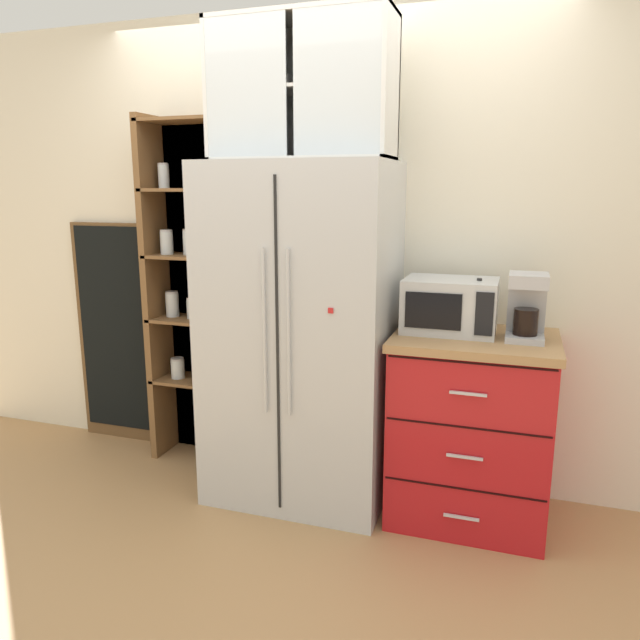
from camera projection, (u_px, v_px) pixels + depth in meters
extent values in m
plane|color=tan|center=(301.00, 492.00, 3.27)|extent=(10.82, 10.82, 0.00)
cube|color=silver|center=(324.00, 250.00, 3.36)|extent=(5.11, 0.10, 2.55)
cube|color=silver|center=(302.00, 335.00, 3.10)|extent=(0.93, 0.65, 1.74)
cube|color=black|center=(277.00, 351.00, 2.80)|extent=(0.01, 0.01, 1.61)
cylinder|color=silver|center=(264.00, 332.00, 2.79)|extent=(0.02, 0.02, 0.79)
cylinder|color=silver|center=(288.00, 334.00, 2.75)|extent=(0.02, 0.02, 0.79)
cube|color=red|center=(331.00, 311.00, 2.67)|extent=(0.02, 0.01, 0.02)
cube|color=brown|center=(203.00, 291.00, 3.63)|extent=(0.55, 0.04, 2.02)
cube|color=brown|center=(156.00, 292.00, 3.57)|extent=(0.04, 0.25, 2.02)
cube|color=brown|center=(228.00, 297.00, 3.42)|extent=(0.04, 0.25, 2.02)
cube|color=brown|center=(195.00, 381.00, 3.61)|extent=(0.49, 0.25, 0.02)
cylinder|color=silver|center=(178.00, 369.00, 3.62)|extent=(0.08, 0.08, 0.11)
cylinder|color=#E0C67F|center=(178.00, 372.00, 3.62)|extent=(0.07, 0.07, 0.08)
cylinder|color=#B2B2B7|center=(177.00, 359.00, 3.61)|extent=(0.08, 0.08, 0.01)
cylinder|color=silver|center=(212.00, 370.00, 3.56)|extent=(0.07, 0.07, 0.13)
cylinder|color=#CCB78C|center=(212.00, 373.00, 3.57)|extent=(0.06, 0.06, 0.09)
cylinder|color=#B2B2B7|center=(211.00, 359.00, 3.55)|extent=(0.06, 0.06, 0.01)
cube|color=brown|center=(192.00, 320.00, 3.53)|extent=(0.49, 0.25, 0.02)
cylinder|color=silver|center=(172.00, 305.00, 3.57)|extent=(0.08, 0.08, 0.14)
cylinder|color=beige|center=(173.00, 308.00, 3.57)|extent=(0.07, 0.07, 0.09)
cylinder|color=#B2B2B7|center=(172.00, 292.00, 3.55)|extent=(0.07, 0.07, 0.01)
cylinder|color=silver|center=(192.00, 309.00, 3.51)|extent=(0.06, 0.06, 0.11)
cylinder|color=brown|center=(192.00, 312.00, 3.51)|extent=(0.05, 0.05, 0.08)
cylinder|color=#B2B2B7|center=(191.00, 298.00, 3.50)|extent=(0.06, 0.06, 0.01)
cylinder|color=silver|center=(213.00, 310.00, 3.47)|extent=(0.06, 0.06, 0.12)
cylinder|color=#382316|center=(213.00, 313.00, 3.48)|extent=(0.05, 0.05, 0.08)
cylinder|color=#B2B2B7|center=(212.00, 298.00, 3.46)|extent=(0.06, 0.06, 0.01)
cube|color=brown|center=(189.00, 256.00, 3.45)|extent=(0.49, 0.25, 0.02)
cylinder|color=silver|center=(167.00, 243.00, 3.46)|extent=(0.07, 0.07, 0.13)
cylinder|color=#B77A38|center=(167.00, 246.00, 3.46)|extent=(0.06, 0.06, 0.09)
cylinder|color=#B2B2B7|center=(166.00, 231.00, 3.44)|extent=(0.07, 0.07, 0.01)
cylinder|color=silver|center=(190.00, 243.00, 3.43)|extent=(0.08, 0.08, 0.14)
cylinder|color=white|center=(190.00, 247.00, 3.44)|extent=(0.07, 0.07, 0.09)
cylinder|color=#B2B2B7|center=(189.00, 230.00, 3.42)|extent=(0.07, 0.07, 0.01)
cylinder|color=silver|center=(211.00, 247.00, 3.39)|extent=(0.08, 0.08, 0.10)
cylinder|color=white|center=(211.00, 249.00, 3.39)|extent=(0.07, 0.07, 0.07)
cylinder|color=#B2B2B7|center=(211.00, 237.00, 3.38)|extent=(0.08, 0.08, 0.01)
cube|color=brown|center=(186.00, 190.00, 3.37)|extent=(0.49, 0.25, 0.02)
cylinder|color=silver|center=(164.00, 177.00, 3.40)|extent=(0.06, 0.06, 0.13)
cylinder|color=#2D2D2D|center=(164.00, 180.00, 3.41)|extent=(0.05, 0.05, 0.09)
cylinder|color=#B2B2B7|center=(163.00, 164.00, 3.39)|extent=(0.06, 0.06, 0.01)
cube|color=brown|center=(183.00, 120.00, 3.29)|extent=(0.49, 0.25, 0.02)
cube|color=red|center=(470.00, 431.00, 2.95)|extent=(0.74, 0.59, 0.89)
cube|color=tan|center=(476.00, 340.00, 2.85)|extent=(0.77, 0.62, 0.04)
cube|color=black|center=(463.00, 489.00, 2.71)|extent=(0.72, 0.00, 0.01)
cube|color=silver|center=(461.00, 517.00, 2.73)|extent=(0.16, 0.01, 0.01)
cube|color=black|center=(466.00, 428.00, 2.65)|extent=(0.72, 0.00, 0.01)
cube|color=silver|center=(465.00, 457.00, 2.67)|extent=(0.16, 0.01, 0.01)
cube|color=black|center=(470.00, 363.00, 2.58)|extent=(0.72, 0.00, 0.01)
cube|color=silver|center=(468.00, 394.00, 2.60)|extent=(0.16, 0.01, 0.01)
cube|color=silver|center=(450.00, 305.00, 2.91)|extent=(0.44, 0.32, 0.26)
cube|color=black|center=(433.00, 311.00, 2.77)|extent=(0.26, 0.01, 0.17)
cube|color=black|center=(484.00, 314.00, 2.70)|extent=(0.08, 0.01, 0.20)
cube|color=#B7B7BC|center=(524.00, 337.00, 2.76)|extent=(0.17, 0.20, 0.03)
cube|color=#B7B7BC|center=(527.00, 306.00, 2.80)|extent=(0.17, 0.06, 0.30)
cube|color=#B7B7BC|center=(529.00, 280.00, 2.70)|extent=(0.17, 0.20, 0.06)
cylinder|color=black|center=(526.00, 322.00, 2.73)|extent=(0.11, 0.11, 0.12)
cylinder|color=navy|center=(477.00, 325.00, 2.89)|extent=(0.08, 0.08, 0.09)
torus|color=navy|center=(488.00, 325.00, 2.87)|extent=(0.05, 0.01, 0.05)
cylinder|color=#2D2D33|center=(476.00, 326.00, 2.84)|extent=(0.08, 0.08, 0.10)
torus|color=#2D2D33|center=(487.00, 326.00, 2.82)|extent=(0.05, 0.01, 0.05)
cylinder|color=navy|center=(477.00, 315.00, 2.86)|extent=(0.06, 0.06, 0.19)
cone|color=navy|center=(479.00, 294.00, 2.84)|extent=(0.06, 0.06, 0.04)
cylinder|color=navy|center=(479.00, 288.00, 2.83)|extent=(0.02, 0.02, 0.07)
cylinder|color=black|center=(479.00, 280.00, 2.82)|extent=(0.02, 0.02, 0.01)
cube|color=silver|center=(312.00, 94.00, 3.00)|extent=(0.89, 0.02, 0.67)
cube|color=silver|center=(301.00, 16.00, 2.79)|extent=(0.89, 0.32, 0.02)
cube|color=silver|center=(302.00, 159.00, 2.93)|extent=(0.89, 0.32, 0.02)
cube|color=silver|center=(220.00, 94.00, 3.00)|extent=(0.02, 0.32, 0.67)
cube|color=silver|center=(391.00, 85.00, 2.73)|extent=(0.02, 0.32, 0.67)
cube|color=silver|center=(301.00, 89.00, 2.86)|extent=(0.86, 0.30, 0.02)
cube|color=silver|center=(245.00, 87.00, 2.79)|extent=(0.41, 0.01, 0.63)
cube|color=silver|center=(337.00, 81.00, 2.65)|extent=(0.41, 0.01, 0.63)
cylinder|color=silver|center=(244.00, 158.00, 3.03)|extent=(0.05, 0.05, 0.00)
cylinder|color=silver|center=(244.00, 151.00, 3.02)|extent=(0.01, 0.01, 0.07)
cone|color=silver|center=(244.00, 139.00, 3.01)|extent=(0.06, 0.06, 0.05)
cylinder|color=silver|center=(364.00, 156.00, 2.83)|extent=(0.05, 0.05, 0.00)
cylinder|color=silver|center=(364.00, 148.00, 2.83)|extent=(0.01, 0.01, 0.07)
cone|color=silver|center=(364.00, 135.00, 2.81)|extent=(0.06, 0.06, 0.05)
cylinder|color=white|center=(250.00, 83.00, 2.94)|extent=(0.06, 0.06, 0.07)
cylinder|color=white|center=(284.00, 81.00, 2.88)|extent=(0.06, 0.06, 0.07)
cylinder|color=white|center=(319.00, 79.00, 2.83)|extent=(0.06, 0.06, 0.07)
cylinder|color=white|center=(356.00, 77.00, 2.77)|extent=(0.06, 0.06, 0.07)
cube|color=brown|center=(120.00, 334.00, 3.84)|extent=(0.60, 0.04, 1.41)
cube|color=black|center=(117.00, 330.00, 3.82)|extent=(0.54, 0.01, 1.31)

